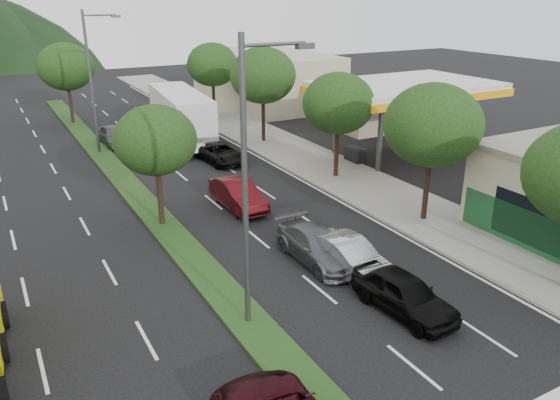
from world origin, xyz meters
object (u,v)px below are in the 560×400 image
tree_r_b (433,125)px  car_queue_b (317,246)px  car_queue_e (113,135)px  tree_r_d (263,75)px  tree_med_far (66,67)px  car_queue_a (404,294)px  streetlight_mid (93,76)px  car_queue_c (238,194)px  tree_r_c (338,103)px  sedan_silver (349,256)px  tree_r_e (212,65)px  motorhome (181,116)px  streetlight_near (250,174)px  car_queue_d (220,153)px

tree_r_b → car_queue_b: (-7.23, -1.11, -4.32)m
car_queue_e → tree_r_d: bearing=-27.3°
tree_med_far → car_queue_a: bearing=-82.0°
streetlight_mid → car_queue_c: bearing=-74.0°
tree_r_b → tree_r_c: size_ratio=1.07×
streetlight_mid → sedan_silver: streetlight_mid is taller
tree_r_e → car_queue_a: size_ratio=1.51×
car_queue_b → car_queue_c: bearing=92.5°
tree_r_b → car_queue_a: 10.00m
car_queue_a → motorhome: (1.05, 27.12, 1.36)m
tree_r_e → tree_r_c: bearing=-90.0°
tree_r_e → car_queue_e: (-10.50, -5.05, -4.16)m
streetlight_mid → motorhome: bearing=0.1°
car_queue_e → streetlight_near: bearing=-94.7°
tree_r_d → motorhome: (-5.61, 3.01, -3.07)m
tree_med_far → streetlight_near: 36.01m
car_queue_b → car_queue_a: bearing=-83.8°
streetlight_mid → sedan_silver: size_ratio=2.22×
tree_med_far → car_queue_a: size_ratio=1.57×
car_queue_c → tree_r_b: bearing=-40.1°
tree_r_d → car_queue_e: bearing=154.7°
sedan_silver → motorhome: size_ratio=0.42×
tree_r_e → car_queue_b: tree_r_e is taller
streetlight_near → tree_med_far: bearing=90.3°
streetlight_mid → car_queue_b: streetlight_mid is taller
tree_r_b → car_queue_e: 25.61m
tree_r_c → sedan_silver: tree_r_c is taller
tree_med_far → streetlight_near: size_ratio=0.69×
sedan_silver → car_queue_c: size_ratio=0.96×
streetlight_near → tree_r_b: bearing=18.7°
streetlight_near → sedan_silver: 7.19m
tree_r_b → streetlight_mid: bearing=119.3°
streetlight_near → car_queue_e: (1.29, 26.95, -4.85)m
streetlight_mid → motorhome: size_ratio=0.94×
streetlight_mid → car_queue_d: (6.71, -6.35, -4.93)m
motorhome → streetlight_mid: bearing=-173.7°
tree_med_far → motorhome: tree_med_far is taller
car_queue_a → car_queue_d: (1.58, 20.76, -0.10)m
streetlight_mid → car_queue_a: 28.01m
car_queue_e → car_queue_d: bearing=-58.9°
tree_r_e → car_queue_c: tree_r_e is taller
tree_r_b → tree_r_c: 8.01m
tree_med_far → streetlight_mid: bearing=-88.9°
streetlight_near → car_queue_c: (4.21, 10.34, -4.81)m
tree_r_c → car_queue_b: size_ratio=1.31×
tree_r_c → tree_med_far: bearing=116.6°
tree_r_e → tree_r_b: bearing=-90.0°
tree_r_c → streetlight_mid: streetlight_mid is taller
tree_r_b → tree_r_d: (0.00, 18.00, 0.14)m
car_queue_c → tree_r_e: bearing=70.5°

